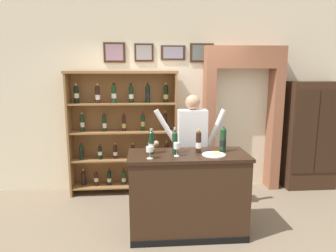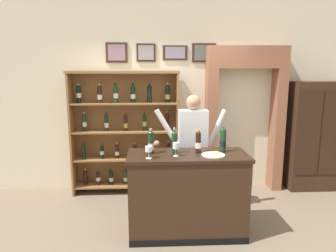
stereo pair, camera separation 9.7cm
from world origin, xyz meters
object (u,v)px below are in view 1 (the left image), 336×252
object	(u,v)px
tasting_counter	(188,194)
wine_glass_left	(177,146)
cheese_plate	(214,154)
side_cabinet	(311,136)
tasting_bottle_brunello	(223,139)
wine_shelf	(123,129)
tasting_bottle_prosecco	(151,142)
tasting_bottle_rosso	(175,142)
wine_glass_right	(150,150)
tasting_bottle_chianti	(199,142)
shopkeeper	(192,142)

from	to	relation	value
tasting_counter	wine_glass_left	xyz separation A→B (m)	(-0.15, -0.09, 0.63)
wine_glass_left	cheese_plate	distance (m)	0.46
side_cabinet	tasting_bottle_brunello	distance (m)	2.27
wine_shelf	side_cabinet	bearing A→B (deg)	-0.65
cheese_plate	tasting_bottle_prosecco	bearing A→B (deg)	170.24
tasting_bottle_rosso	cheese_plate	distance (m)	0.49
wine_shelf	cheese_plate	xyz separation A→B (m)	(1.16, -1.47, -0.03)
cheese_plate	side_cabinet	bearing A→B (deg)	35.57
tasting_bottle_prosecco	wine_glass_right	world-z (taller)	tasting_bottle_prosecco
wine_shelf	tasting_bottle_chianti	distance (m)	1.67
tasting_bottle_rosso	wine_glass_right	xyz separation A→B (m)	(-0.30, -0.20, -0.04)
tasting_bottle_brunello	wine_glass_left	xyz separation A→B (m)	(-0.59, -0.16, -0.03)
wine_shelf	tasting_bottle_prosecco	xyz separation A→B (m)	(0.43, -1.34, 0.10)
wine_glass_right	wine_glass_left	xyz separation A→B (m)	(0.31, 0.08, 0.02)
shopkeeper	cheese_plate	distance (m)	0.68
shopkeeper	tasting_bottle_rosso	world-z (taller)	shopkeeper
shopkeeper	tasting_bottle_prosecco	size ratio (longest dim) A/B	5.48
tasting_counter	cheese_plate	xyz separation A→B (m)	(0.29, -0.08, 0.52)
tasting_bottle_rosso	tasting_bottle_chianti	xyz separation A→B (m)	(0.29, 0.01, -0.00)
tasting_bottle_rosso	cheese_plate	world-z (taller)	tasting_bottle_rosso
tasting_counter	side_cabinet	bearing A→B (deg)	30.42
shopkeeper	tasting_bottle_prosecco	bearing A→B (deg)	-137.10
tasting_counter	wine_glass_right	bearing A→B (deg)	-160.21
tasting_bottle_brunello	side_cabinet	bearing A→B (deg)	34.49
wine_shelf	wine_glass_right	bearing A→B (deg)	-75.40
wine_glass_left	tasting_bottle_prosecco	bearing A→B (deg)	155.09
side_cabinet	tasting_bottle_rosso	xyz separation A→B (m)	(-2.46, -1.31, 0.25)
wine_glass_right	wine_glass_left	bearing A→B (deg)	13.56
tasting_bottle_brunello	wine_glass_right	distance (m)	0.93
tasting_bottle_brunello	wine_glass_left	distance (m)	0.61
side_cabinet	tasting_bottle_prosecco	bearing A→B (deg)	-154.49
tasting_bottle_rosso	shopkeeper	bearing A→B (deg)	61.44
tasting_bottle_prosecco	tasting_bottle_brunello	world-z (taller)	tasting_bottle_brunello
shopkeeper	wine_glass_left	xyz separation A→B (m)	(-0.29, -0.67, 0.11)
tasting_counter	shopkeeper	distance (m)	0.79
tasting_bottle_rosso	tasting_bottle_chianti	distance (m)	0.29
tasting_bottle_chianti	cheese_plate	xyz separation A→B (m)	(0.16, -0.13, -0.13)
tasting_bottle_rosso	wine_glass_left	xyz separation A→B (m)	(0.01, -0.13, -0.02)
tasting_counter	wine_glass_right	xyz separation A→B (m)	(-0.46, -0.17, 0.61)
wine_shelf	tasting_bottle_brunello	size ratio (longest dim) A/B	6.31
tasting_bottle_chianti	wine_glass_left	bearing A→B (deg)	-153.44
wine_glass_right	shopkeeper	bearing A→B (deg)	51.17
tasting_counter	tasting_bottle_brunello	world-z (taller)	tasting_bottle_brunello
tasting_bottle_chianti	wine_glass_right	distance (m)	0.63
wine_shelf	cheese_plate	bearing A→B (deg)	-51.65
tasting_bottle_chianti	tasting_bottle_rosso	bearing A→B (deg)	-177.18
side_cabinet	tasting_bottle_brunello	xyz separation A→B (m)	(-1.86, -1.28, 0.26)
tasting_bottle_chianti	wine_glass_right	world-z (taller)	tasting_bottle_chianti
tasting_bottle_chianti	cheese_plate	world-z (taller)	tasting_bottle_chianti
wine_glass_left	cheese_plate	bearing A→B (deg)	1.01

